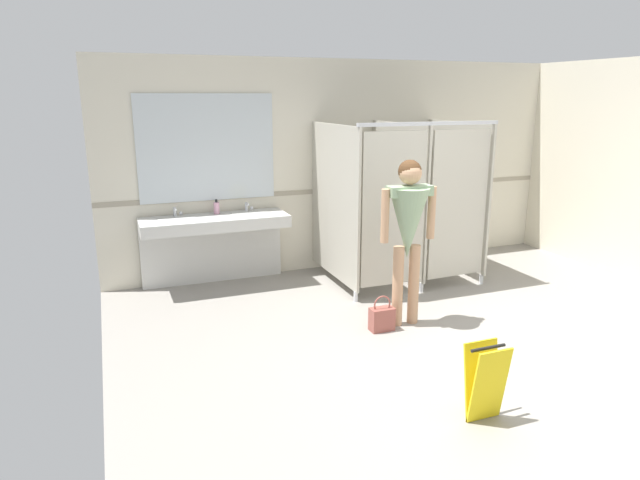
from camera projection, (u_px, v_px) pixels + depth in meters
The scene contains 10 objects.
ground_plane at pixel (495, 363), 5.00m from camera, with size 6.57×6.82×0.10m, color gray.
wall_back at pixel (352, 165), 7.51m from camera, with size 6.57×0.12×2.73m, color beige.
wall_back_tile_band at pixel (353, 189), 7.53m from camera, with size 6.57×0.01×0.06m, color #9E937F.
vanity_counter at pixel (214, 234), 6.77m from camera, with size 1.74×0.57×0.99m.
mirror_panel at pixel (207, 148), 6.69m from camera, with size 1.64×0.02×1.27m, color silver.
bathroom_stalls at pixel (405, 199), 6.81m from camera, with size 1.78×1.42×1.99m.
person_standing at pixel (408, 222), 5.48m from camera, with size 0.59×0.42×1.68m.
handbag at pixel (382, 318), 5.55m from camera, with size 0.24×0.13×0.37m.
soap_dispenser at pixel (217, 208), 6.78m from camera, with size 0.07×0.07×0.18m.
wet_floor_sign at pixel (486, 382), 3.98m from camera, with size 0.28×0.19×0.57m.
Camera 1 is at (-3.12, -3.69, 2.27)m, focal length 31.37 mm.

